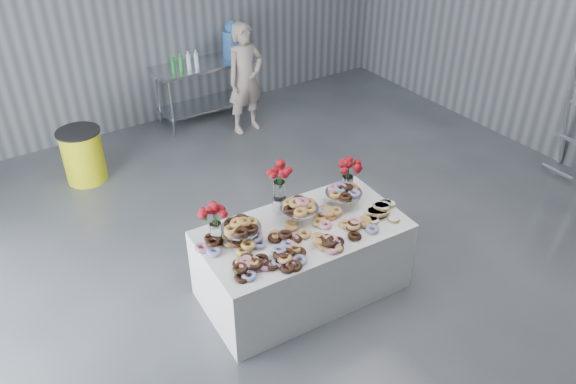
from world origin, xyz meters
name	(u,v)px	position (x,y,z in m)	size (l,w,h in m)	color
ground	(339,287)	(0.00, 0.00, 0.00)	(9.00, 9.00, 0.00)	#393C41
room_walls	(321,25)	(-0.27, 0.07, 2.64)	(8.04, 9.04, 4.02)	slate
display_table	(303,260)	(-0.32, 0.17, 0.38)	(1.90, 1.00, 0.75)	white
prep_table	(204,82)	(0.60, 4.10, 0.62)	(1.50, 0.60, 0.90)	silver
donut_mounds	(306,228)	(-0.32, 0.12, 0.80)	(1.80, 0.80, 0.09)	gold
cake_stand_left	(241,226)	(-0.86, 0.35, 0.89)	(0.36, 0.36, 0.17)	silver
cake_stand_mid	(299,206)	(-0.26, 0.32, 0.89)	(0.36, 0.36, 0.17)	silver
cake_stand_right	(344,191)	(0.24, 0.29, 0.89)	(0.36, 0.36, 0.17)	silver
danish_pile	(379,208)	(0.42, -0.02, 0.81)	(0.48, 0.48, 0.11)	white
bouquet_left	(214,213)	(-1.06, 0.46, 1.05)	(0.26, 0.26, 0.42)	white
bouquet_right	(349,166)	(0.39, 0.44, 1.05)	(0.26, 0.26, 0.42)	white
bouquet_center	(279,177)	(-0.35, 0.53, 1.13)	(0.26, 0.26, 0.57)	silver
water_jug	(232,41)	(1.10, 4.10, 1.15)	(0.28, 0.28, 0.55)	#4081DC
drink_bottles	(185,61)	(0.28, 4.00, 1.04)	(0.54, 0.08, 0.27)	#268C33
person	(246,79)	(0.96, 3.47, 0.80)	(0.58, 0.38, 1.60)	#CC8C93
trash_barrel	(83,156)	(-1.47, 3.37, 0.35)	(0.54, 0.54, 0.69)	yellow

